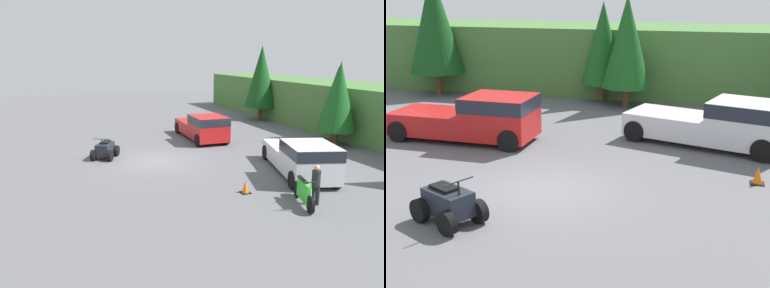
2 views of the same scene
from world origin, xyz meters
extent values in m
plane|color=#5B5B60|center=(0.00, 0.00, 0.00)|extent=(80.00, 80.00, 0.00)
cube|color=#477538|center=(0.00, 16.00, 1.81)|extent=(44.00, 6.00, 3.61)
cylinder|color=brown|center=(-10.00, 12.36, 0.59)|extent=(0.40, 0.40, 1.19)
cone|color=#144719|center=(-10.00, 12.36, 3.90)|extent=(2.90, 2.90, 5.41)
cylinder|color=brown|center=(-0.92, 12.83, 0.45)|extent=(0.30, 0.30, 0.90)
cone|color=#19561E|center=(-0.92, 12.83, 2.97)|extent=(2.21, 2.21, 4.12)
cylinder|color=brown|center=(0.47, 11.78, 0.48)|extent=(0.32, 0.32, 0.97)
cone|color=#19561E|center=(0.47, 11.78, 3.17)|extent=(2.37, 2.37, 4.41)
cube|color=red|center=(-3.05, 4.35, 1.02)|extent=(2.58, 2.16, 1.59)
cube|color=#1E232D|center=(-3.05, 4.35, 1.54)|extent=(2.60, 2.18, 0.51)
cube|color=red|center=(-5.86, 4.42, 0.64)|extent=(3.14, 2.18, 0.84)
cylinder|color=black|center=(-2.29, 5.29, 0.41)|extent=(0.82, 0.30, 0.81)
cylinder|color=black|center=(-2.34, 3.36, 0.41)|extent=(0.82, 0.30, 0.81)
cylinder|color=black|center=(-6.85, 5.41, 0.41)|extent=(0.82, 0.30, 0.81)
cylinder|color=black|center=(-6.90, 3.48, 0.41)|extent=(0.82, 0.30, 0.81)
cube|color=silver|center=(5.96, 5.56, 1.02)|extent=(3.13, 2.78, 1.59)
cube|color=#1E232D|center=(5.96, 5.56, 1.54)|extent=(3.16, 2.81, 0.51)
cube|color=silver|center=(3.16, 6.42, 0.64)|extent=(3.69, 2.95, 0.84)
cylinder|color=black|center=(6.99, 6.25, 0.41)|extent=(0.86, 0.51, 0.81)
cylinder|color=black|center=(6.42, 4.40, 0.41)|extent=(0.86, 0.51, 0.81)
cylinder|color=black|center=(2.41, 7.66, 0.41)|extent=(0.86, 0.51, 0.81)
cylinder|color=black|center=(1.85, 5.81, 0.41)|extent=(0.86, 0.51, 0.81)
cylinder|color=black|center=(8.87, 3.42, 0.34)|extent=(0.67, 0.31, 0.67)
cylinder|color=black|center=(7.30, 3.95, 0.34)|extent=(0.67, 0.31, 0.67)
cube|color=green|center=(8.09, 3.68, 0.57)|extent=(1.22, 0.55, 0.74)
cylinder|color=#B7B7BC|center=(8.82, 3.44, 0.77)|extent=(0.31, 0.15, 0.83)
cylinder|color=black|center=(8.82, 3.44, 1.19)|extent=(0.23, 0.58, 0.04)
cube|color=black|center=(7.89, 3.75, 0.97)|extent=(0.90, 0.42, 0.06)
cylinder|color=black|center=(-0.85, -2.47, 0.31)|extent=(0.65, 0.47, 0.61)
cylinder|color=black|center=(-1.28, -3.32, 0.31)|extent=(0.65, 0.47, 0.61)
cylinder|color=black|center=(-1.88, -1.95, 0.31)|extent=(0.65, 0.47, 0.61)
cylinder|color=black|center=(-2.31, -2.79, 0.31)|extent=(0.65, 0.47, 0.61)
cube|color=#1E232D|center=(-1.58, -2.63, 0.55)|extent=(1.49, 1.25, 0.64)
cylinder|color=black|center=(-1.15, -2.85, 1.04)|extent=(0.07, 0.07, 0.35)
cylinder|color=black|center=(-1.15, -2.85, 1.22)|extent=(0.44, 0.82, 0.04)
cube|color=black|center=(-1.70, -2.57, 0.91)|extent=(0.86, 0.72, 0.08)
cylinder|color=black|center=(8.29, 4.18, 0.40)|extent=(0.23, 0.23, 0.80)
cylinder|color=black|center=(8.17, 4.04, 0.40)|extent=(0.23, 0.23, 0.80)
cylinder|color=#232328|center=(8.23, 4.11, 1.10)|extent=(0.47, 0.47, 0.60)
sphere|color=tan|center=(8.23, 4.11, 1.51)|extent=(0.30, 0.30, 0.22)
cube|color=black|center=(6.15, 2.19, 0.01)|extent=(0.42, 0.42, 0.03)
cone|color=orange|center=(6.15, 2.19, 0.28)|extent=(0.32, 0.32, 0.55)
camera|label=1|loc=(19.43, -5.18, 5.70)|focal=35.00mm
camera|label=2|loc=(4.71, -13.85, 5.79)|focal=50.00mm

